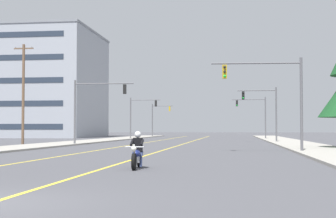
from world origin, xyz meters
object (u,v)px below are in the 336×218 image
Objects in this scene: motorcycle_with_rider at (137,154)px; traffic_signal_near_left at (92,101)px; traffic_signal_mid_right at (265,106)px; traffic_signal_mid_left at (139,112)px; traffic_signal_near_right at (274,89)px; traffic_signal_far_right at (256,111)px; traffic_signal_far_left at (158,115)px; apartment_building_far_left_block at (22,85)px; utility_pole_left_near at (23,92)px.

traffic_signal_near_left reaches higher than motorcycle_with_rider.
traffic_signal_mid_right and traffic_signal_mid_left have the same top height.
motorcycle_with_rider is at bearing -114.55° from traffic_signal_near_right.
traffic_signal_far_right is (0.57, 41.41, -0.06)m from traffic_signal_near_right.
traffic_signal_far_left is (-17.63, 36.32, -0.03)m from traffic_signal_mid_right.
apartment_building_far_left_block is at bearing 121.19° from traffic_signal_near_left.
traffic_signal_mid_left is at bearing -30.65° from apartment_building_far_left_block.
traffic_signal_near_right is 20.68m from traffic_signal_near_left.
traffic_signal_near_left is 0.63× the size of utility_pole_left_near.
utility_pole_left_near reaches higher than traffic_signal_far_left.
traffic_signal_near_right is 1.00× the size of traffic_signal_near_left.
traffic_signal_near_right is 1.00× the size of traffic_signal_mid_left.
utility_pole_left_near reaches higher than traffic_signal_mid_right.
utility_pole_left_near is at bearing 149.74° from traffic_signal_near_right.
utility_pole_left_near is at bearing 121.28° from motorcycle_with_rider.
traffic_signal_far_left is (-16.77, 60.16, -0.12)m from traffic_signal_near_right.
traffic_signal_near_right and traffic_signal_near_left have the same top height.
utility_pole_left_near is (-16.68, 27.46, 4.53)m from motorcycle_with_rider.
traffic_signal_near_right and traffic_signal_mid_left have the same top height.
traffic_signal_mid_left is 1.00× the size of traffic_signal_far_right.
utility_pole_left_near is (-6.31, -46.69, 1.08)m from traffic_signal_far_left.
traffic_signal_mid_right and traffic_signal_far_right have the same top height.
traffic_signal_near_left is at bearing -120.35° from traffic_signal_far_right.
traffic_signal_near_left is 47.07m from traffic_signal_far_left.
traffic_signal_near_right is at bearing -74.42° from traffic_signal_far_left.
traffic_signal_mid_right is 1.00× the size of traffic_signal_mid_left.
utility_pole_left_near is at bearing -97.69° from traffic_signal_far_left.
traffic_signal_near_left is (-16.01, 13.09, -0.01)m from traffic_signal_near_right.
traffic_signal_far_left is 25.85m from apartment_building_far_left_block.
traffic_signal_near_left is at bearing 140.73° from traffic_signal_near_right.
motorcycle_with_rider is 74.95m from traffic_signal_far_left.
motorcycle_with_rider is at bearing -70.45° from traffic_signal_near_left.
traffic_signal_near_right is at bearing -92.06° from traffic_signal_mid_right.
traffic_signal_far_right is (-0.29, 17.57, 0.04)m from traffic_signal_mid_right.
traffic_signal_mid_right is (0.86, 23.83, -0.09)m from traffic_signal_near_right.
traffic_signal_mid_left and traffic_signal_far_right have the same top height.
traffic_signal_near_right is 69.30m from apartment_building_far_left_block.
traffic_signal_near_right is 26.73m from utility_pole_left_near.
apartment_building_far_left_block is (-18.44, 41.75, 4.55)m from utility_pole_left_near.
utility_pole_left_near is 0.35× the size of apartment_building_far_left_block.
traffic_signal_near_right is 1.00× the size of traffic_signal_mid_right.
motorcycle_with_rider is 0.35× the size of traffic_signal_near_right.
apartment_building_far_left_block is at bearing 126.94° from traffic_signal_near_right.
traffic_signal_mid_right is 53.02m from apartment_building_far_left_block.
traffic_signal_near_right is at bearing -39.27° from traffic_signal_near_left.
traffic_signal_far_right is (16.58, 28.32, -0.05)m from traffic_signal_near_left.
traffic_signal_near_left and traffic_signal_mid_right have the same top height.
traffic_signal_near_right is 1.00× the size of traffic_signal_far_left.
motorcycle_with_rider is at bearing -82.03° from traffic_signal_far_left.
traffic_signal_near_right is 62.45m from traffic_signal_far_left.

